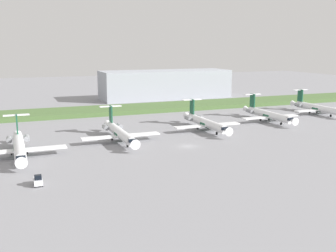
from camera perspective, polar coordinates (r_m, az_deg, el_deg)
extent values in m
plane|color=gray|center=(138.69, -2.31, -0.09)|extent=(500.00, 500.00, 0.00)
cube|color=#4C6B38|center=(172.14, -6.26, 2.37)|extent=(320.00, 20.00, 1.79)
cylinder|color=white|center=(107.15, -20.32, -2.83)|extent=(2.70, 24.00, 2.70)
cone|color=white|center=(94.06, -20.08, -4.71)|extent=(2.70, 3.00, 2.70)
cone|color=white|center=(120.81, -20.52, -1.31)|extent=(2.30, 4.00, 2.29)
cube|color=black|center=(95.78, -20.14, -4.14)|extent=(2.03, 1.80, 0.90)
cylinder|color=#195138|center=(107.18, -20.32, -2.90)|extent=(2.76, 3.60, 2.76)
cube|color=white|center=(106.56, -17.11, -3.03)|extent=(11.00, 3.20, 0.36)
cube|color=#195138|center=(117.12, -20.61, 0.28)|extent=(0.36, 3.20, 5.20)
cube|color=white|center=(117.01, -20.70, 1.46)|extent=(6.80, 1.80, 0.24)
cylinder|color=gray|center=(116.07, -21.57, -1.77)|extent=(1.50, 3.40, 1.50)
cylinder|color=gray|center=(116.13, -19.36, -1.61)|extent=(1.50, 3.40, 1.50)
cylinder|color=gray|center=(100.29, -20.14, -4.60)|extent=(0.20, 0.20, 0.65)
cylinder|color=black|center=(100.44, -20.12, -4.90)|extent=(0.30, 0.90, 0.90)
cylinder|color=black|center=(109.95, -21.28, -3.62)|extent=(0.35, 0.90, 0.90)
cylinder|color=black|center=(109.99, -19.30, -3.48)|extent=(0.35, 0.90, 0.90)
cylinder|color=white|center=(117.30, -6.79, -1.02)|extent=(2.70, 24.00, 2.70)
cone|color=white|center=(104.63, -4.87, -2.48)|extent=(2.70, 3.00, 2.70)
cone|color=white|center=(130.62, -8.37, 0.19)|extent=(2.29, 4.00, 2.29)
cube|color=black|center=(106.29, -5.17, -2.01)|extent=(2.03, 1.80, 0.90)
cylinder|color=#195138|center=(117.33, -6.78, -1.09)|extent=(2.76, 3.60, 2.76)
cube|color=white|center=(115.15, -9.49, -1.64)|extent=(11.00, 3.20, 0.36)
cube|color=white|center=(118.10, -3.89, -1.19)|extent=(11.00, 3.20, 0.36)
cube|color=#195138|center=(127.05, -8.11, 1.70)|extent=(0.36, 3.20, 5.20)
cube|color=white|center=(126.97, -8.17, 2.79)|extent=(6.80, 1.80, 0.24)
cylinder|color=gray|center=(125.49, -8.87, -0.18)|extent=(1.50, 3.40, 1.50)
cylinder|color=gray|center=(126.53, -6.88, -0.03)|extent=(1.50, 3.40, 1.50)
cylinder|color=gray|center=(110.62, -5.77, -2.52)|extent=(0.20, 0.20, 0.65)
cylinder|color=black|center=(110.76, -5.77, -2.79)|extent=(0.30, 0.90, 0.90)
cylinder|color=black|center=(119.55, -7.94, -1.80)|extent=(0.35, 0.90, 0.90)
cylinder|color=black|center=(120.48, -6.19, -1.66)|extent=(0.35, 0.90, 0.90)
cylinder|color=white|center=(132.65, 5.41, 0.43)|extent=(2.70, 24.00, 2.70)
cone|color=white|center=(121.02, 8.31, -0.68)|extent=(2.70, 3.00, 2.70)
cone|color=white|center=(145.04, 2.91, 1.39)|extent=(2.30, 4.00, 2.29)
cube|color=black|center=(122.54, 7.88, -0.30)|extent=(2.02, 1.80, 0.90)
cylinder|color=#195138|center=(132.67, 5.41, 0.37)|extent=(2.76, 3.60, 2.76)
cube|color=white|center=(129.33, 3.28, -0.09)|extent=(11.00, 3.20, 0.36)
cube|color=white|center=(134.66, 7.84, 0.27)|extent=(11.00, 3.20, 0.36)
cube|color=#195138|center=(141.73, 3.42, 2.77)|extent=(0.36, 3.20, 5.20)
cube|color=white|center=(141.67, 3.38, 3.75)|extent=(6.80, 1.80, 0.24)
cylinder|color=gray|center=(139.79, 2.88, 1.10)|extent=(1.50, 3.40, 1.50)
cylinder|color=gray|center=(141.69, 4.54, 1.22)|extent=(1.50, 3.40, 1.50)
cylinder|color=gray|center=(126.49, 6.93, -0.80)|extent=(0.20, 0.20, 0.65)
cylinder|color=black|center=(126.60, 6.92, -1.04)|extent=(0.30, 0.90, 0.90)
cylinder|color=black|center=(134.30, 4.21, -0.28)|extent=(0.35, 0.90, 0.90)
cylinder|color=black|center=(135.98, 5.65, -0.17)|extent=(0.35, 0.90, 0.90)
cylinder|color=white|center=(152.49, 14.08, 1.55)|extent=(2.70, 24.00, 2.70)
cone|color=white|center=(141.94, 17.24, 0.68)|extent=(2.70, 3.00, 2.70)
cone|color=white|center=(163.90, 11.24, 2.33)|extent=(2.30, 4.00, 2.29)
cube|color=black|center=(143.31, 16.78, 1.00)|extent=(2.03, 1.80, 0.90)
cylinder|color=#195138|center=(152.52, 14.08, 1.50)|extent=(2.76, 3.60, 2.76)
cube|color=white|center=(148.44, 12.44, 1.13)|extent=(11.00, 3.20, 0.36)
cube|color=white|center=(155.30, 16.06, 1.39)|extent=(11.00, 3.20, 0.36)
cube|color=#195138|center=(160.86, 11.87, 3.56)|extent=(0.36, 3.20, 5.20)
cube|color=white|center=(160.82, 11.85, 4.42)|extent=(6.80, 1.80, 0.24)
cylinder|color=gray|center=(158.68, 11.49, 2.10)|extent=(1.50, 3.40, 1.50)
cylinder|color=gray|center=(161.16, 12.84, 2.19)|extent=(1.50, 3.40, 1.50)
cylinder|color=gray|center=(146.87, 15.74, 0.53)|extent=(0.20, 0.20, 0.65)
cylinder|color=black|center=(146.97, 15.72, 0.32)|extent=(0.30, 0.90, 0.90)
cylinder|color=black|center=(153.67, 12.95, 0.92)|extent=(0.35, 0.90, 0.90)
cylinder|color=black|center=(155.84, 14.10, 1.01)|extent=(0.35, 0.90, 0.90)
cylinder|color=white|center=(175.25, 20.43, 2.40)|extent=(2.70, 24.00, 2.70)
cone|color=white|center=(185.75, 17.56, 3.05)|extent=(2.29, 4.00, 2.29)
cylinder|color=#195138|center=(175.27, 20.43, 2.35)|extent=(2.76, 3.60, 2.76)
cube|color=white|center=(170.71, 19.17, 2.06)|extent=(11.00, 3.20, 0.36)
cube|color=white|center=(178.60, 22.05, 2.24)|extent=(11.00, 3.20, 0.36)
cube|color=#195138|center=(182.97, 18.22, 4.14)|extent=(0.36, 3.20, 5.20)
cube|color=white|center=(182.94, 18.21, 4.89)|extent=(6.80, 1.80, 0.24)
cylinder|color=gray|center=(180.63, 17.96, 2.87)|extent=(1.50, 3.40, 1.50)
cylinder|color=gray|center=(183.52, 19.05, 2.92)|extent=(1.50, 3.40, 1.50)
cylinder|color=gray|center=(170.09, 22.07, 1.54)|extent=(0.20, 0.20, 0.65)
cylinder|color=black|center=(170.17, 22.05, 1.36)|extent=(0.30, 0.90, 0.90)
cylinder|color=black|center=(176.06, 19.41, 1.85)|extent=(0.35, 0.90, 0.90)
cylinder|color=black|center=(178.56, 20.33, 1.91)|extent=(0.35, 0.90, 0.90)
cube|color=#9EA3AD|center=(214.20, -0.35, 5.91)|extent=(68.15, 21.04, 14.76)
cube|color=silver|center=(84.62, -17.93, -7.45)|extent=(1.70, 3.20, 1.10)
cube|color=black|center=(83.78, -17.94, -6.92)|extent=(1.36, 1.10, 0.90)
cylinder|color=black|center=(83.85, -18.37, -8.05)|extent=(0.22, 0.60, 0.60)
cylinder|color=black|center=(83.92, -17.34, -7.97)|extent=(0.22, 0.60, 0.60)
cylinder|color=black|center=(85.67, -18.46, -7.65)|extent=(0.22, 0.60, 0.60)
cylinder|color=black|center=(85.74, -17.45, -7.57)|extent=(0.22, 0.60, 0.60)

